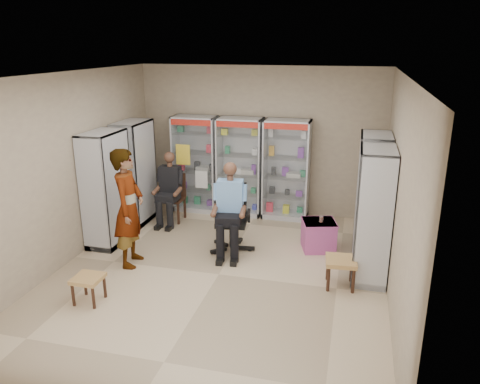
% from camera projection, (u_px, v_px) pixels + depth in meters
% --- Properties ---
extents(floor, '(6.00, 6.00, 0.00)m').
position_uv_depth(floor, '(219.00, 274.00, 7.23)').
color(floor, '#C7AE8A').
rests_on(floor, ground).
extents(room_shell, '(5.02, 6.02, 3.01)m').
position_uv_depth(room_shell, '(217.00, 150.00, 6.63)').
color(room_shell, tan).
rests_on(room_shell, ground).
extents(cabinet_back_left, '(0.90, 0.50, 2.00)m').
position_uv_depth(cabinet_back_left, '(196.00, 164.00, 9.75)').
color(cabinet_back_left, '#9FA1A6').
rests_on(cabinet_back_left, floor).
extents(cabinet_back_mid, '(0.90, 0.50, 2.00)m').
position_uv_depth(cabinet_back_mid, '(240.00, 167.00, 9.53)').
color(cabinet_back_mid, '#A6A7AD').
rests_on(cabinet_back_mid, floor).
extents(cabinet_back_right, '(0.90, 0.50, 2.00)m').
position_uv_depth(cabinet_back_right, '(286.00, 170.00, 9.31)').
color(cabinet_back_right, '#AFB2B7').
rests_on(cabinet_back_right, floor).
extents(cabinet_right_far, '(0.90, 0.50, 2.00)m').
position_uv_depth(cabinet_right_far, '(372.00, 193.00, 7.88)').
color(cabinet_right_far, '#9D9FA4').
rests_on(cabinet_right_far, floor).
extents(cabinet_right_near, '(0.90, 0.50, 2.00)m').
position_uv_depth(cabinet_right_near, '(373.00, 215.00, 6.87)').
color(cabinet_right_near, '#B4B8BC').
rests_on(cabinet_right_near, floor).
extents(cabinet_left_far, '(0.90, 0.50, 2.00)m').
position_uv_depth(cabinet_left_far, '(135.00, 173.00, 9.11)').
color(cabinet_left_far, '#9DA0A4').
rests_on(cabinet_left_far, floor).
extents(cabinet_left_near, '(0.90, 0.50, 2.00)m').
position_uv_depth(cabinet_left_near, '(106.00, 189.00, 8.09)').
color(cabinet_left_near, silver).
rests_on(cabinet_left_near, floor).
extents(wooden_chair, '(0.42, 0.42, 0.94)m').
position_uv_depth(wooden_chair, '(173.00, 198.00, 9.29)').
color(wooden_chair, black).
rests_on(wooden_chair, floor).
extents(seated_customer, '(0.44, 0.60, 1.34)m').
position_uv_depth(seated_customer, '(171.00, 189.00, 9.19)').
color(seated_customer, black).
rests_on(seated_customer, floor).
extents(office_chair, '(0.71, 0.71, 1.16)m').
position_uv_depth(office_chair, '(231.00, 219.00, 7.90)').
color(office_chair, black).
rests_on(office_chair, floor).
extents(seated_shopkeeper, '(0.57, 0.73, 1.48)m').
position_uv_depth(seated_shopkeeper, '(231.00, 211.00, 7.81)').
color(seated_shopkeeper, '#75C0E8').
rests_on(seated_shopkeeper, floor).
extents(pink_trunk, '(0.65, 0.64, 0.51)m').
position_uv_depth(pink_trunk, '(318.00, 235.00, 8.04)').
color(pink_trunk, '#AB447A').
rests_on(pink_trunk, floor).
extents(tea_glass, '(0.07, 0.07, 0.10)m').
position_uv_depth(tea_glass, '(321.00, 219.00, 7.93)').
color(tea_glass, '#611D08').
rests_on(tea_glass, pink_trunk).
extents(woven_stool_a, '(0.48, 0.48, 0.44)m').
position_uv_depth(woven_stool_a, '(340.00, 273.00, 6.82)').
color(woven_stool_a, '#A77146').
rests_on(woven_stool_a, floor).
extents(woven_stool_b, '(0.38, 0.38, 0.38)m').
position_uv_depth(woven_stool_b, '(89.00, 289.00, 6.42)').
color(woven_stool_b, '#B0854A').
rests_on(woven_stool_b, floor).
extents(standing_man, '(0.55, 0.75, 1.90)m').
position_uv_depth(standing_man, '(129.00, 208.00, 7.31)').
color(standing_man, gray).
rests_on(standing_man, floor).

